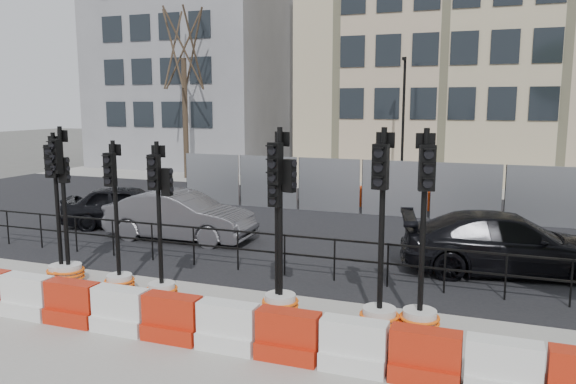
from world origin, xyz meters
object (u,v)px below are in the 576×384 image
at_px(car_c, 508,244).
at_px(traffic_signal_a, 67,252).
at_px(traffic_signal_d, 161,265).
at_px(traffic_signal_h, 421,293).
at_px(car_a, 128,206).

bearing_deg(car_c, traffic_signal_a, 103.09).
height_order(traffic_signal_d, traffic_signal_h, traffic_signal_h).
bearing_deg(traffic_signal_a, traffic_signal_d, 5.73).
bearing_deg(traffic_signal_d, traffic_signal_h, -0.47).
relative_size(traffic_signal_h, car_a, 0.82).
xyz_separation_m(traffic_signal_a, car_a, (-2.22, 5.27, -0.03)).
bearing_deg(traffic_signal_d, car_a, 128.60).
relative_size(traffic_signal_d, car_a, 0.75).
relative_size(traffic_signal_d, traffic_signal_h, 0.91).
relative_size(traffic_signal_a, car_a, 0.80).
xyz_separation_m(traffic_signal_d, car_c, (6.59, 4.49, -0.06)).
bearing_deg(car_c, traffic_signal_h, 149.92).
bearing_deg(traffic_signal_h, traffic_signal_d, 163.87).
distance_m(traffic_signal_a, car_a, 5.72).
xyz_separation_m(traffic_signal_d, car_a, (-4.88, 5.59, -0.09)).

